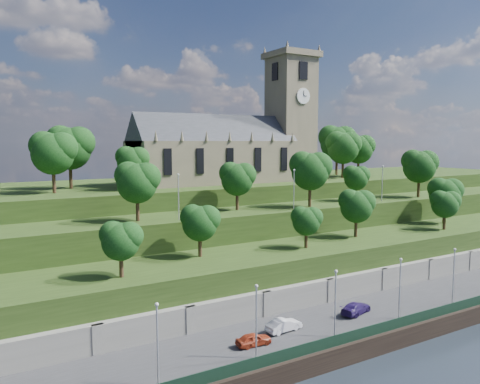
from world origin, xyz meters
TOP-DOWN VIEW (x-y plane):
  - ground at (0.00, 0.00)m, footprint 320.00×320.00m
  - promenade at (0.00, 6.00)m, footprint 160.00×12.00m
  - quay_wall at (0.00, -0.05)m, footprint 160.00×0.50m
  - fence at (0.00, 0.60)m, footprint 160.00×0.10m
  - retaining_wall at (0.00, 11.97)m, footprint 160.00×2.10m
  - embankment_lower at (0.00, 18.00)m, footprint 160.00×12.00m
  - embankment_upper at (0.00, 29.00)m, footprint 160.00×10.00m
  - hilltop at (0.00, 50.00)m, footprint 160.00×32.00m
  - church at (0.79, 45.98)m, footprint 38.60×12.35m
  - trees_lower at (6.14, 18.45)m, footprint 66.34×9.04m
  - trees_upper at (5.49, 27.85)m, footprint 62.97×8.71m
  - trees_hilltop at (5.10, 45.55)m, footprint 72.53×16.33m
  - lamp_posts_promenade at (-2.00, 2.50)m, footprint 60.36×0.36m
  - lamp_posts_upper at (0.00, 26.00)m, footprint 40.36×0.36m
  - car_left at (-20.69, 5.05)m, footprint 3.87×1.74m
  - car_middle at (-15.91, 6.44)m, footprint 4.41×1.85m
  - car_right at (-5.18, 6.32)m, footprint 5.15×3.20m

SIDE VIEW (x-z plane):
  - ground at x=0.00m, z-range 0.00..0.00m
  - promenade at x=0.00m, z-range 0.00..2.00m
  - quay_wall at x=0.00m, z-range 0.00..2.20m
  - retaining_wall at x=0.00m, z-range 0.00..5.00m
  - fence at x=0.00m, z-range 2.00..3.20m
  - car_left at x=-20.69m, z-range 2.00..3.29m
  - car_right at x=-5.18m, z-range 2.00..3.39m
  - car_middle at x=-15.91m, z-range 2.00..3.42m
  - embankment_lower at x=0.00m, z-range 0.00..8.00m
  - embankment_upper at x=0.00m, z-range 0.00..12.00m
  - lamp_posts_promenade at x=-2.00m, z-range 2.60..9.98m
  - hilltop at x=0.00m, z-range 0.00..15.00m
  - trees_lower at x=6.14m, z-range 8.73..17.10m
  - lamp_posts_upper at x=0.00m, z-range 12.58..19.11m
  - trees_upper at x=5.49m, z-range 13.17..22.53m
  - trees_hilltop at x=5.10m, z-range 16.14..27.87m
  - church at x=0.79m, z-range 8.72..36.32m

